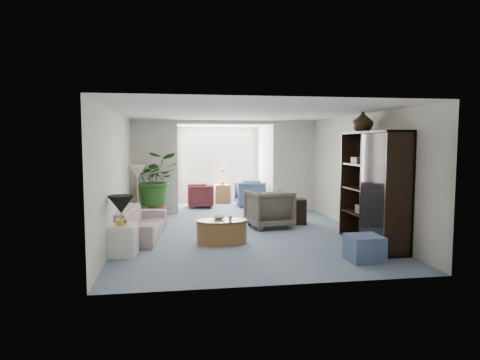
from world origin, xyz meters
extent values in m
plane|color=gray|center=(0.00, 0.00, 0.00)|extent=(6.00, 6.00, 0.00)
plane|color=gray|center=(0.00, 4.10, 0.00)|extent=(2.60, 2.60, 0.00)
cube|color=silver|center=(-1.90, 3.00, 1.25)|extent=(1.20, 0.12, 2.50)
cube|color=silver|center=(1.90, 3.00, 1.25)|extent=(1.20, 0.12, 2.50)
cube|color=silver|center=(0.00, 3.00, 2.45)|extent=(2.60, 0.12, 0.10)
cube|color=white|center=(0.00, 5.18, 1.40)|extent=(2.20, 0.02, 1.50)
cube|color=white|center=(0.00, 5.15, 1.40)|extent=(2.20, 0.02, 1.50)
cube|color=beige|center=(2.46, -0.10, 1.70)|extent=(0.04, 0.50, 0.40)
imported|color=#BEAEA0|center=(-2.09, 0.21, 0.30)|extent=(1.02, 2.14, 0.60)
cube|color=white|center=(-2.29, -1.14, 0.26)|extent=(0.52, 0.52, 0.52)
cone|color=black|center=(-2.29, -1.14, 0.87)|extent=(0.44, 0.44, 0.30)
cone|color=beige|center=(-2.23, 1.49, 1.25)|extent=(0.36, 0.36, 0.28)
cylinder|color=#915D34|center=(-0.53, -0.53, 0.23)|extent=(1.15, 1.15, 0.45)
imported|color=silver|center=(-0.58, -0.43, 0.48)|extent=(0.28, 0.28, 0.06)
imported|color=beige|center=(-0.38, -0.63, 0.49)|extent=(0.11, 0.11, 0.08)
imported|color=#686152|center=(0.70, 0.83, 0.42)|extent=(1.05, 1.07, 0.85)
cube|color=black|center=(1.40, 1.13, 0.29)|extent=(0.55, 0.47, 0.59)
cube|color=black|center=(2.23, -1.06, 1.06)|extent=(0.51, 1.90, 2.11)
imported|color=#322210|center=(2.23, -0.56, 2.32)|extent=(0.40, 0.40, 0.42)
cube|color=slate|center=(1.60, -2.08, 0.21)|extent=(0.53, 0.53, 0.42)
cylinder|color=#9C402D|center=(-1.87, 2.49, 0.16)|extent=(0.40, 0.40, 0.32)
imported|color=#23521C|center=(-1.87, 2.49, 0.99)|extent=(1.21, 1.05, 1.35)
imported|color=slate|center=(0.85, 4.02, 0.38)|extent=(0.85, 0.83, 0.76)
imported|color=#511B20|center=(-0.65, 4.02, 0.34)|extent=(0.76, 0.74, 0.68)
cube|color=#915D34|center=(0.10, 4.77, 0.29)|extent=(0.49, 0.38, 0.59)
cube|color=#3B3735|center=(2.18, -0.87, 0.64)|extent=(0.30, 0.26, 0.16)
cube|color=#3E3B3A|center=(2.18, -1.24, 1.09)|extent=(0.30, 0.26, 0.16)
cube|color=#595754|center=(2.18, -0.63, 1.54)|extent=(0.30, 0.26, 0.16)
camera|label=1|loc=(-1.41, -8.38, 1.90)|focal=31.74mm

